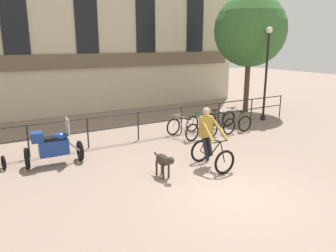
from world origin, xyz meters
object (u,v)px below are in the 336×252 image
(cyclist_with_bike, at_px, (209,141))
(parked_bicycle_mid_left, at_px, (202,126))
(parked_motorcycle, at_px, (53,146))
(parked_bicycle_mid_right, at_px, (220,123))
(street_lamp, at_px, (266,69))
(parked_bicycle_far_end, at_px, (236,120))
(dog, at_px, (164,161))
(parked_bicycle_near_lamp, at_px, (183,129))

(cyclist_with_bike, distance_m, parked_bicycle_mid_left, 3.33)
(parked_motorcycle, height_order, parked_bicycle_mid_right, parked_motorcycle)
(cyclist_with_bike, xyz_separation_m, street_lamp, (5.73, 3.38, 1.57))
(cyclist_with_bike, bearing_deg, parked_motorcycle, 147.72)
(parked_bicycle_mid_left, xyz_separation_m, parked_bicycle_mid_right, (0.88, -0.00, 0.00))
(parked_bicycle_far_end, bearing_deg, parked_bicycle_mid_right, 2.92)
(dog, height_order, parked_bicycle_near_lamp, parked_bicycle_near_lamp)
(parked_bicycle_near_lamp, distance_m, parked_bicycle_mid_right, 1.76)
(cyclist_with_bike, relative_size, street_lamp, 0.41)
(cyclist_with_bike, relative_size, parked_bicycle_near_lamp, 1.42)
(cyclist_with_bike, xyz_separation_m, parked_bicycle_mid_left, (1.79, 2.78, -0.41))
(parked_bicycle_mid_left, relative_size, parked_bicycle_mid_right, 1.02)
(cyclist_with_bike, relative_size, parked_bicycle_far_end, 1.49)
(parked_bicycle_near_lamp, height_order, parked_bicycle_mid_right, same)
(cyclist_with_bike, xyz_separation_m, dog, (-1.52, -0.05, -0.30))
(parked_bicycle_mid_left, height_order, parked_bicycle_far_end, same)
(parked_bicycle_mid_left, height_order, parked_bicycle_mid_right, same)
(cyclist_with_bike, relative_size, parked_motorcycle, 1.04)
(cyclist_with_bike, distance_m, street_lamp, 6.84)
(parked_motorcycle, bearing_deg, cyclist_with_bike, -118.84)
(parked_motorcycle, xyz_separation_m, street_lamp, (9.55, 0.98, 1.77))
(dog, relative_size, parked_bicycle_mid_left, 0.75)
(dog, distance_m, parked_bicycle_mid_right, 5.06)
(dog, distance_m, parked_bicycle_far_end, 5.81)
(parked_bicycle_mid_left, bearing_deg, parked_bicycle_near_lamp, -8.70)
(parked_bicycle_mid_left, relative_size, street_lamp, 0.29)
(parked_bicycle_near_lamp, bearing_deg, parked_motorcycle, -3.95)
(cyclist_with_bike, bearing_deg, dog, -178.40)
(parked_motorcycle, bearing_deg, parked_bicycle_mid_left, -82.80)
(dog, bearing_deg, cyclist_with_bike, -3.08)
(parked_bicycle_mid_right, height_order, parked_bicycle_far_end, same)
(cyclist_with_bike, distance_m, parked_bicycle_mid_right, 3.88)
(dog, xyz_separation_m, parked_bicycle_far_end, (5.07, 2.82, -0.11))
(parked_bicycle_far_end, bearing_deg, street_lamp, -161.75)
(cyclist_with_bike, distance_m, parked_motorcycle, 4.51)
(dog, distance_m, street_lamp, 8.23)
(dog, height_order, parked_bicycle_mid_right, parked_bicycle_mid_right)
(parked_bicycle_near_lamp, bearing_deg, parked_bicycle_mid_right, 171.38)
(parked_bicycle_mid_right, bearing_deg, parked_bicycle_near_lamp, -5.65)
(dog, bearing_deg, parked_motorcycle, 128.39)
(parked_bicycle_mid_right, height_order, street_lamp, street_lamp)
(parked_motorcycle, bearing_deg, parked_bicycle_far_end, -83.74)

